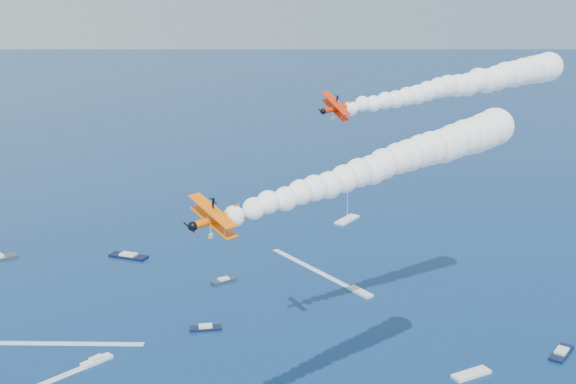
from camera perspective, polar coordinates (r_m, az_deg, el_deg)
biplane_lead at (r=130.46m, az=3.83°, el=6.51°), size 7.58×9.31×7.68m
biplane_trail at (r=87.39m, az=-5.69°, el=-2.12°), size 7.95×9.45×7.49m
smoke_trail_lead at (r=148.58m, az=13.14°, el=8.11°), size 58.91×18.28×10.66m
smoke_trail_trail at (r=105.04m, az=7.51°, el=2.11°), size 58.46×9.85×10.66m
spectator_boats at (r=186.03m, az=-18.00°, el=-10.99°), size 206.89×170.87×0.70m
boat_wakes at (r=194.21m, az=-19.47°, el=-10.07°), size 155.11×103.64×0.04m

